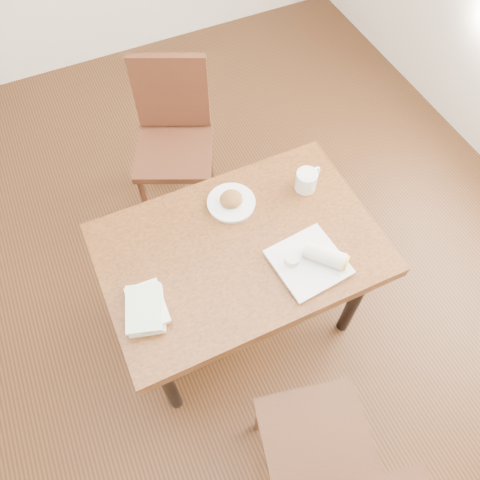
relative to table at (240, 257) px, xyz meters
name	(u,v)px	position (x,y,z in m)	size (l,w,h in m)	color
ground	(240,316)	(0.00, 0.00, -0.67)	(4.00, 5.00, 0.01)	#472814
room_walls	(240,70)	(0.00, 0.00, 0.97)	(4.02, 5.02, 2.80)	silver
table	(240,257)	(0.00, 0.00, 0.00)	(1.17, 0.78, 0.75)	brown
chair_near	(327,463)	(-0.05, -0.86, -0.11)	(0.50, 0.50, 0.95)	#432313
chair_far	(174,131)	(0.03, 0.94, -0.11)	(0.56, 0.56, 0.95)	#4E2416
plate_scone	(231,201)	(0.06, 0.21, 0.11)	(0.21, 0.21, 0.07)	white
coffee_mug	(307,180)	(0.40, 0.16, 0.14)	(0.14, 0.10, 0.10)	white
plate_burrito	(314,260)	(0.24, -0.20, 0.12)	(0.30, 0.30, 0.09)	white
book_stack	(146,308)	(-0.45, -0.11, 0.11)	(0.19, 0.23, 0.05)	white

